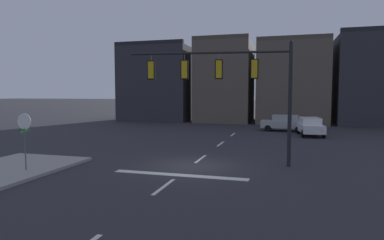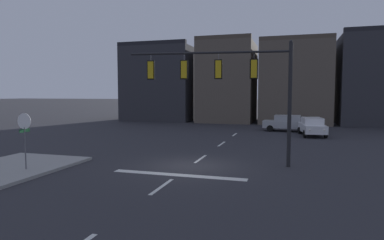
# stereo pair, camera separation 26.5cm
# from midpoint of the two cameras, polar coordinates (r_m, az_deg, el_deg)

# --- Properties ---
(ground_plane) EXTENTS (400.00, 400.00, 0.00)m
(ground_plane) POSITION_cam_midpoint_polar(r_m,az_deg,el_deg) (17.51, -0.59, -7.85)
(ground_plane) COLOR #2B2B30
(stop_bar_paint) EXTENTS (6.40, 0.50, 0.01)m
(stop_bar_paint) POSITION_cam_midpoint_polar(r_m,az_deg,el_deg) (15.65, -2.68, -9.33)
(stop_bar_paint) COLOR silver
(stop_bar_paint) RESTS_ON ground
(lane_centreline) EXTENTS (0.16, 26.40, 0.01)m
(lane_centreline) POSITION_cam_midpoint_polar(r_m,az_deg,el_deg) (19.39, 1.09, -6.62)
(lane_centreline) COLOR silver
(lane_centreline) RESTS_ON ground
(signal_mast_near_side) EXTENTS (8.37, 1.25, 6.43)m
(signal_mast_near_side) POSITION_cam_midpoint_polar(r_m,az_deg,el_deg) (17.60, 6.24, 7.11)
(signal_mast_near_side) COLOR black
(signal_mast_near_side) RESTS_ON ground
(stop_sign) EXTENTS (0.76, 0.64, 2.83)m
(stop_sign) POSITION_cam_midpoint_polar(r_m,az_deg,el_deg) (17.66, -27.00, -1.19)
(stop_sign) COLOR #56565B
(stop_sign) RESTS_ON ground
(car_lot_nearside) EXTENTS (2.31, 4.60, 1.61)m
(car_lot_nearside) POSITION_cam_midpoint_polar(r_m,az_deg,el_deg) (31.73, 19.24, -0.97)
(car_lot_nearside) COLOR silver
(car_lot_nearside) RESTS_ON ground
(car_lot_middle) EXTENTS (4.54, 2.12, 1.61)m
(car_lot_middle) POSITION_cam_midpoint_polar(r_m,az_deg,el_deg) (34.65, 15.20, -0.43)
(car_lot_middle) COLOR #9EA0A5
(car_lot_middle) RESTS_ON ground
(building_row) EXTENTS (40.58, 12.40, 11.03)m
(building_row) POSITION_cam_midpoint_polar(r_m,az_deg,el_deg) (45.68, 13.80, 6.13)
(building_row) COLOR #2D2D33
(building_row) RESTS_ON ground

